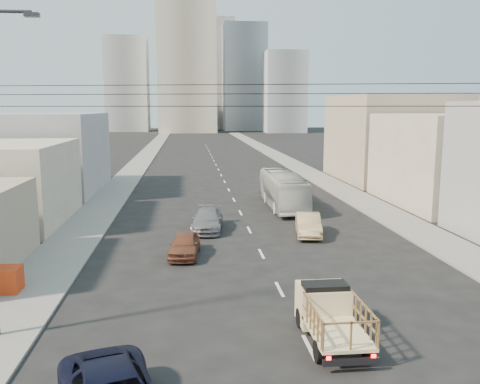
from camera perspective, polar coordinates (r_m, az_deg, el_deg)
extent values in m
plane|color=black|center=(17.61, 9.41, -19.74)|extent=(420.00, 420.00, 0.00)
cube|color=slate|center=(85.55, -10.92, 3.55)|extent=(3.50, 180.00, 0.12)
cube|color=slate|center=(86.71, 4.78, 3.77)|extent=(3.50, 180.00, 0.12)
cube|color=silver|center=(19.32, 7.79, -16.90)|extent=(0.15, 2.00, 0.01)
cube|color=silver|center=(24.72, 4.46, -10.83)|extent=(0.15, 2.00, 0.01)
cube|color=silver|center=(30.34, 2.42, -6.94)|extent=(0.15, 2.00, 0.01)
cube|color=silver|center=(36.08, 1.04, -4.28)|extent=(0.15, 2.00, 0.01)
cube|color=silver|center=(41.90, 0.05, -2.34)|extent=(0.15, 2.00, 0.01)
cube|color=silver|center=(47.76, -0.69, -0.89)|extent=(0.15, 2.00, 0.01)
cube|color=silver|center=(53.66, -1.27, 0.25)|extent=(0.15, 2.00, 0.01)
cube|color=silver|center=(59.57, -1.74, 1.17)|extent=(0.15, 2.00, 0.01)
cube|color=silver|center=(65.50, -2.12, 1.92)|extent=(0.15, 2.00, 0.01)
cube|color=silver|center=(71.44, -2.44, 2.54)|extent=(0.15, 2.00, 0.01)
cube|color=silver|center=(77.39, -2.71, 3.07)|extent=(0.15, 2.00, 0.01)
cube|color=silver|center=(83.35, -2.95, 3.52)|extent=(0.15, 2.00, 0.01)
cube|color=silver|center=(89.31, -3.15, 3.91)|extent=(0.15, 2.00, 0.01)
cube|color=silver|center=(95.28, -3.32, 4.25)|extent=(0.15, 2.00, 0.01)
cube|color=silver|center=(101.25, -3.48, 4.56)|extent=(0.15, 2.00, 0.01)
cube|color=silver|center=(107.23, -3.62, 4.83)|extent=(0.15, 2.00, 0.01)
cube|color=silver|center=(113.20, -3.74, 5.07)|extent=(0.15, 2.00, 0.01)
cube|color=silver|center=(119.18, -3.85, 5.28)|extent=(0.15, 2.00, 0.01)
cube|color=beige|center=(18.95, 10.89, -15.22)|extent=(1.90, 3.00, 0.12)
cube|color=beige|center=(20.61, 9.28, -12.33)|extent=(1.90, 1.60, 1.50)
cube|color=black|center=(20.18, 9.51, -11.00)|extent=(1.70, 0.90, 0.70)
cube|color=#2D2D33|center=(17.75, 12.36, -18.12)|extent=(1.90, 0.12, 0.22)
cube|color=#FF0C0C|center=(17.48, 9.92, -17.94)|extent=(0.15, 0.05, 0.12)
cube|color=#FF0C0C|center=(17.92, 14.77, -17.41)|extent=(0.15, 0.05, 0.12)
cylinder|color=black|center=(20.73, 6.83, -13.85)|extent=(0.25, 0.76, 0.76)
cylinder|color=black|center=(21.15, 11.45, -13.49)|extent=(0.25, 0.76, 0.76)
cylinder|color=black|center=(18.26, 8.84, -17.25)|extent=(0.25, 0.76, 0.76)
cylinder|color=black|center=(18.74, 14.10, -16.71)|extent=(0.25, 0.76, 0.76)
imported|color=#B9B8B4|center=(44.18, 4.84, 0.24)|extent=(2.57, 10.96, 3.05)
imported|color=brown|center=(29.84, -6.25, -5.89)|extent=(2.05, 4.23, 1.39)
imported|color=tan|center=(34.76, 7.68, -3.65)|extent=(2.27, 4.68, 1.48)
imported|color=slate|center=(35.89, -3.68, -3.18)|extent=(2.60, 5.24, 1.46)
cylinder|color=#2D2D33|center=(20.08, -25.23, 17.89)|extent=(2.00, 0.12, 0.12)
cube|color=#2D2D33|center=(19.77, -22.33, 17.92)|extent=(0.50, 0.25, 0.15)
cylinder|color=black|center=(16.86, 8.91, 11.88)|extent=(23.01, 5.02, 0.02)
cylinder|color=black|center=(16.85, 8.89, 10.86)|extent=(23.01, 5.02, 0.02)
cylinder|color=black|center=(16.85, 8.85, 9.50)|extent=(23.01, 5.02, 0.02)
cube|color=red|center=(26.42, -25.27, -9.67)|extent=(1.80, 1.20, 0.38)
cube|color=red|center=(26.31, -25.33, -8.89)|extent=(1.80, 1.20, 0.38)
cube|color=red|center=(26.19, -25.38, -8.10)|extent=(1.80, 1.20, 0.38)
cube|color=#B1A38E|center=(49.16, 23.07, 3.36)|extent=(11.00, 14.00, 8.00)
cube|color=tan|center=(63.71, 16.58, 5.84)|extent=(12.00, 16.00, 10.00)
cube|color=gray|center=(56.10, -21.70, 4.10)|extent=(12.00, 16.00, 8.00)
cube|color=#9F947B|center=(186.04, -6.01, 15.98)|extent=(20.00, 20.00, 60.00)
cube|color=gray|center=(201.36, 0.47, 12.67)|extent=(16.00, 16.00, 40.00)
cube|color=gray|center=(196.19, -12.52, 11.66)|extent=(15.00, 15.00, 34.00)
cube|color=gray|center=(215.47, -3.24, 12.98)|extent=(18.00, 18.00, 44.00)
cube|color=gray|center=(183.12, 4.98, 11.08)|extent=(14.00, 14.00, 28.00)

